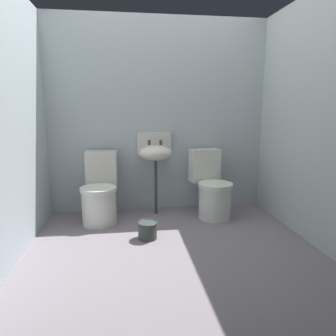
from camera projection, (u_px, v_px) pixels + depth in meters
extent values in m
cube|color=slate|center=(172.00, 252.00, 2.87)|extent=(3.06, 2.71, 0.08)
cube|color=#A7B4B6|center=(158.00, 117.00, 3.81)|extent=(3.06, 0.10, 2.34)
cube|color=#A7B5BD|center=(6.00, 121.00, 2.55)|extent=(0.10, 2.51, 2.34)
cube|color=#ACB9B4|center=(315.00, 119.00, 2.92)|extent=(0.10, 2.51, 2.34)
cylinder|color=silver|center=(99.00, 207.00, 3.42)|extent=(0.41, 0.41, 0.38)
cylinder|color=silver|center=(98.00, 189.00, 3.38)|extent=(0.43, 0.43, 0.04)
cube|color=silver|center=(102.00, 168.00, 3.64)|extent=(0.37, 0.21, 0.40)
cylinder|color=silver|center=(215.00, 202.00, 3.60)|extent=(0.45, 0.45, 0.38)
cylinder|color=silver|center=(215.00, 185.00, 3.56)|extent=(0.47, 0.47, 0.04)
cube|color=silver|center=(205.00, 165.00, 3.81)|extent=(0.39, 0.25, 0.40)
cylinder|color=#343D37|center=(156.00, 187.00, 3.73)|extent=(0.04, 0.04, 0.66)
ellipsoid|color=silver|center=(156.00, 153.00, 3.65)|extent=(0.40, 0.32, 0.18)
cube|color=silver|center=(154.00, 143.00, 3.79)|extent=(0.42, 0.04, 0.28)
cylinder|color=#343D37|center=(149.00, 143.00, 3.67)|extent=(0.04, 0.04, 0.06)
cylinder|color=#343D37|center=(161.00, 142.00, 3.69)|extent=(0.04, 0.04, 0.06)
cylinder|color=#343D37|center=(148.00, 231.00, 3.05)|extent=(0.19, 0.19, 0.17)
torus|color=#353732|center=(147.00, 223.00, 3.03)|extent=(0.20, 0.20, 0.02)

